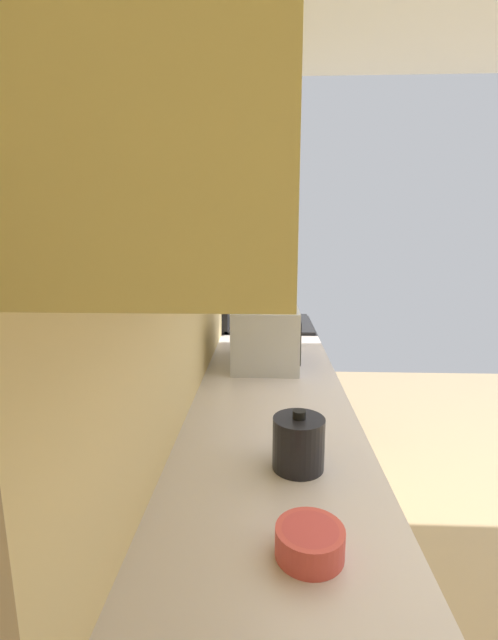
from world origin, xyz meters
name	(u,v)px	position (x,y,z in m)	size (l,w,h in m)	color
wall_back	(175,284)	(0.00, 1.63, 1.38)	(3.97, 0.12, 2.75)	#E9CB86
counter_run	(269,566)	(-0.39, 1.25, 0.45)	(3.06, 0.66, 0.89)	#E5D07D
upper_cabinets	(219,121)	(-0.39, 1.40, 1.88)	(1.87, 0.33, 0.74)	#E1D280
oven_range	(269,379)	(1.49, 1.24, 0.46)	(0.70, 0.66, 1.07)	black
microwave	(266,335)	(0.53, 1.27, 1.05)	(0.49, 0.34, 0.31)	#B7BABF
bowl	(310,540)	(-0.86, 1.17, 0.93)	(0.15, 0.15, 0.07)	#D84C47
kettle	(298,443)	(-0.50, 1.17, 0.97)	(0.21, 0.15, 0.18)	black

